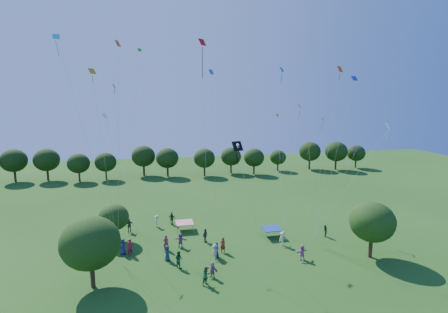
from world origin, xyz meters
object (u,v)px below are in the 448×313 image
(near_tree_east, at_px, (372,222))
(red_high_kite, at_px, (203,78))
(tent_red_stripe, at_px, (185,223))
(tent_blue, at_px, (272,229))
(pirate_kite, at_px, (238,149))
(near_tree_west, at_px, (90,243))
(near_tree_north, at_px, (114,217))

(near_tree_east, bearing_deg, red_high_kite, 165.19)
(near_tree_east, bearing_deg, tent_red_stripe, 147.43)
(tent_red_stripe, distance_m, tent_blue, 11.18)
(pirate_kite, relative_size, red_high_kite, 0.53)
(near_tree_west, bearing_deg, tent_red_stripe, 51.51)
(near_tree_east, height_order, pirate_kite, pirate_kite)
(tent_red_stripe, bearing_deg, near_tree_west, -128.49)
(near_tree_west, xyz_separation_m, pirate_kite, (13.91, 1.46, 7.86))
(tent_blue, height_order, pirate_kite, pirate_kite)
(tent_blue, bearing_deg, near_tree_east, -42.00)
(tent_blue, bearing_deg, pirate_kite, -133.84)
(pirate_kite, bearing_deg, near_tree_east, -5.71)
(near_tree_north, height_order, near_tree_east, near_tree_east)
(near_tree_west, xyz_separation_m, tent_red_stripe, (9.54, 12.00, -3.16))
(near_tree_west, relative_size, near_tree_east, 1.08)
(near_tree_west, height_order, near_tree_east, near_tree_west)
(near_tree_north, bearing_deg, near_tree_east, -20.70)
(near_tree_north, xyz_separation_m, tent_red_stripe, (8.54, 1.67, -1.93))
(near_tree_west, bearing_deg, red_high_kite, 22.64)
(near_tree_east, bearing_deg, near_tree_north, 159.30)
(near_tree_west, relative_size, pirate_kite, 0.57)
(red_high_kite, bearing_deg, near_tree_west, -157.36)
(near_tree_east, distance_m, tent_red_stripe, 22.44)
(pirate_kite, xyz_separation_m, red_high_kite, (-2.90, 3.13, 6.90))
(near_tree_north, bearing_deg, pirate_kite, -34.51)
(near_tree_north, distance_m, near_tree_east, 29.19)
(tent_blue, distance_m, pirate_kite, 13.96)
(near_tree_west, distance_m, near_tree_north, 10.45)
(pirate_kite, bearing_deg, red_high_kite, 132.80)
(near_tree_east, bearing_deg, tent_blue, 138.00)
(red_high_kite, bearing_deg, near_tree_east, -14.81)
(near_tree_west, distance_m, near_tree_east, 28.29)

